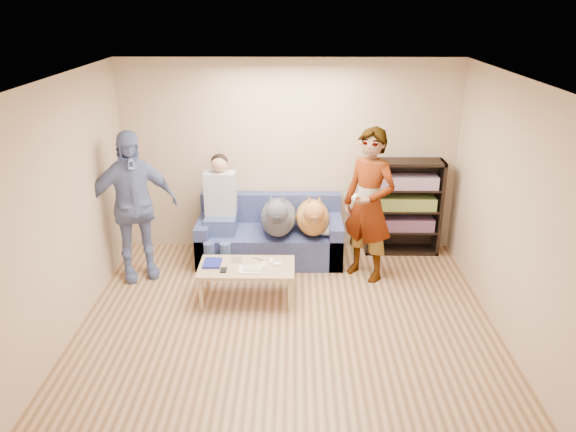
{
  "coord_description": "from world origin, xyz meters",
  "views": [
    {
      "loc": [
        0.07,
        -4.82,
        3.3
      ],
      "look_at": [
        0.0,
        1.2,
        0.95
      ],
      "focal_mm": 35.0,
      "sensor_mm": 36.0,
      "label": 1
    }
  ],
  "objects_px": {
    "person_standing_left": "(132,206)",
    "camera_silver": "(237,260)",
    "bookshelf": "(403,205)",
    "dog_gray": "(278,216)",
    "dog_tan": "(313,217)",
    "notebook_blue": "(212,263)",
    "person_standing_right": "(369,205)",
    "coffee_table": "(247,270)",
    "person_seated": "(220,207)",
    "sofa": "(270,238)"
  },
  "relations": [
    {
      "from": "person_standing_left",
      "to": "camera_silver",
      "type": "relative_size",
      "value": 17.07
    },
    {
      "from": "notebook_blue",
      "to": "dog_gray",
      "type": "height_order",
      "value": "dog_gray"
    },
    {
      "from": "person_standing_right",
      "to": "dog_gray",
      "type": "height_order",
      "value": "person_standing_right"
    },
    {
      "from": "dog_tan",
      "to": "bookshelf",
      "type": "distance_m",
      "value": 1.3
    },
    {
      "from": "person_standing_left",
      "to": "camera_silver",
      "type": "distance_m",
      "value": 1.47
    },
    {
      "from": "notebook_blue",
      "to": "coffee_table",
      "type": "relative_size",
      "value": 0.24
    },
    {
      "from": "notebook_blue",
      "to": "person_seated",
      "type": "xyz_separation_m",
      "value": [
        -0.02,
        0.95,
        0.34
      ]
    },
    {
      "from": "notebook_blue",
      "to": "dog_tan",
      "type": "height_order",
      "value": "dog_tan"
    },
    {
      "from": "person_standing_left",
      "to": "bookshelf",
      "type": "relative_size",
      "value": 1.44
    },
    {
      "from": "notebook_blue",
      "to": "sofa",
      "type": "distance_m",
      "value": 1.26
    },
    {
      "from": "sofa",
      "to": "dog_gray",
      "type": "xyz_separation_m",
      "value": [
        0.11,
        -0.18,
        0.38
      ]
    },
    {
      "from": "person_standing_right",
      "to": "coffee_table",
      "type": "xyz_separation_m",
      "value": [
        -1.45,
        -0.6,
        -0.58
      ]
    },
    {
      "from": "person_seated",
      "to": "bookshelf",
      "type": "relative_size",
      "value": 1.13
    },
    {
      "from": "notebook_blue",
      "to": "dog_gray",
      "type": "bearing_deg",
      "value": 50.64
    },
    {
      "from": "person_standing_right",
      "to": "person_seated",
      "type": "relative_size",
      "value": 1.29
    },
    {
      "from": "camera_silver",
      "to": "dog_gray",
      "type": "bearing_deg",
      "value": 61.11
    },
    {
      "from": "notebook_blue",
      "to": "coffee_table",
      "type": "bearing_deg",
      "value": -7.13
    },
    {
      "from": "camera_silver",
      "to": "person_seated",
      "type": "height_order",
      "value": "person_seated"
    },
    {
      "from": "person_standing_right",
      "to": "bookshelf",
      "type": "relative_size",
      "value": 1.46
    },
    {
      "from": "notebook_blue",
      "to": "sofa",
      "type": "xyz_separation_m",
      "value": [
        0.62,
        1.08,
        -0.15
      ]
    },
    {
      "from": "person_standing_right",
      "to": "person_seated",
      "type": "height_order",
      "value": "person_standing_right"
    },
    {
      "from": "camera_silver",
      "to": "notebook_blue",
      "type": "bearing_deg",
      "value": -165.96
    },
    {
      "from": "notebook_blue",
      "to": "sofa",
      "type": "relative_size",
      "value": 0.14
    },
    {
      "from": "sofa",
      "to": "person_seated",
      "type": "xyz_separation_m",
      "value": [
        -0.64,
        -0.13,
        0.49
      ]
    },
    {
      "from": "person_standing_left",
      "to": "dog_gray",
      "type": "xyz_separation_m",
      "value": [
        1.76,
        0.38,
        -0.27
      ]
    },
    {
      "from": "person_standing_left",
      "to": "coffee_table",
      "type": "xyz_separation_m",
      "value": [
        1.42,
        -0.57,
        -0.57
      ]
    },
    {
      "from": "bookshelf",
      "to": "dog_gray",
      "type": "bearing_deg",
      "value": -166.21
    },
    {
      "from": "notebook_blue",
      "to": "dog_tan",
      "type": "relative_size",
      "value": 0.22
    },
    {
      "from": "camera_silver",
      "to": "bookshelf",
      "type": "relative_size",
      "value": 0.08
    },
    {
      "from": "dog_gray",
      "to": "person_standing_left",
      "type": "bearing_deg",
      "value": -167.83
    },
    {
      "from": "person_standing_left",
      "to": "coffee_table",
      "type": "bearing_deg",
      "value": -47.54
    },
    {
      "from": "person_seated",
      "to": "person_standing_right",
      "type": "bearing_deg",
      "value": -12.11
    },
    {
      "from": "camera_silver",
      "to": "sofa",
      "type": "distance_m",
      "value": 1.08
    },
    {
      "from": "person_standing_right",
      "to": "coffee_table",
      "type": "bearing_deg",
      "value": -116.31
    },
    {
      "from": "sofa",
      "to": "person_standing_left",
      "type": "bearing_deg",
      "value": -161.23
    },
    {
      "from": "notebook_blue",
      "to": "camera_silver",
      "type": "distance_m",
      "value": 0.29
    },
    {
      "from": "person_seated",
      "to": "coffee_table",
      "type": "height_order",
      "value": "person_seated"
    },
    {
      "from": "person_seated",
      "to": "bookshelf",
      "type": "distance_m",
      "value": 2.47
    },
    {
      "from": "person_standing_left",
      "to": "person_seated",
      "type": "height_order",
      "value": "person_standing_left"
    },
    {
      "from": "person_standing_left",
      "to": "camera_silver",
      "type": "xyz_separation_m",
      "value": [
        1.3,
        -0.45,
        -0.49
      ]
    },
    {
      "from": "sofa",
      "to": "dog_tan",
      "type": "relative_size",
      "value": 1.61
    },
    {
      "from": "dog_tan",
      "to": "bookshelf",
      "type": "xyz_separation_m",
      "value": [
        1.24,
        0.39,
        0.03
      ]
    },
    {
      "from": "person_standing_left",
      "to": "camera_silver",
      "type": "bearing_deg",
      "value": -44.76
    },
    {
      "from": "bookshelf",
      "to": "person_standing_right",
      "type": "bearing_deg",
      "value": -126.89
    },
    {
      "from": "person_seated",
      "to": "coffee_table",
      "type": "relative_size",
      "value": 1.34
    },
    {
      "from": "coffee_table",
      "to": "camera_silver",
      "type": "bearing_deg",
      "value": 135.0
    },
    {
      "from": "bookshelf",
      "to": "notebook_blue",
      "type": "bearing_deg",
      "value": -151.56
    },
    {
      "from": "person_standing_left",
      "to": "camera_silver",
      "type": "height_order",
      "value": "person_standing_left"
    },
    {
      "from": "person_seated",
      "to": "dog_tan",
      "type": "xyz_separation_m",
      "value": [
        1.21,
        -0.03,
        -0.12
      ]
    },
    {
      "from": "person_standing_left",
      "to": "coffee_table",
      "type": "height_order",
      "value": "person_standing_left"
    }
  ]
}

